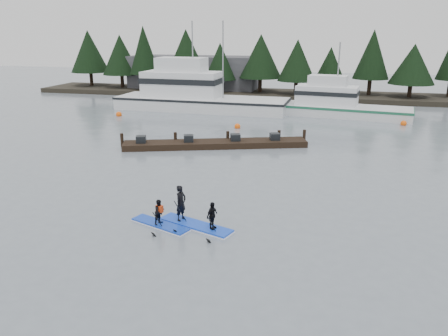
% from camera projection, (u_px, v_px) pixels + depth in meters
% --- Properties ---
extents(ground, '(160.00, 160.00, 0.00)m').
position_uv_depth(ground, '(190.00, 233.00, 18.82)').
color(ground, slate).
rests_on(ground, ground).
extents(far_shore, '(70.00, 8.00, 0.60)m').
position_uv_depth(far_shore, '(291.00, 95.00, 57.59)').
color(far_shore, '#2D281E').
rests_on(far_shore, ground).
extents(treeline, '(60.00, 4.00, 8.00)m').
position_uv_depth(treeline, '(290.00, 97.00, 57.68)').
color(treeline, black).
rests_on(treeline, ground).
extents(waterfront_building, '(18.00, 6.00, 5.00)m').
position_uv_depth(waterfront_building, '(194.00, 74.00, 62.05)').
color(waterfront_building, '#4C4C51').
rests_on(waterfront_building, ground).
extents(fishing_boat_large, '(19.00, 5.81, 10.50)m').
position_uv_depth(fishing_boat_large, '(197.00, 102.00, 48.33)').
color(fishing_boat_large, silver).
rests_on(fishing_boat_large, ground).
extents(fishing_boat_medium, '(13.92, 5.69, 8.18)m').
position_uv_depth(fishing_boat_medium, '(338.00, 110.00, 44.79)').
color(fishing_boat_medium, silver).
rests_on(fishing_boat_medium, ground).
extents(floating_dock, '(13.50, 6.24, 0.46)m').
position_uv_depth(floating_dock, '(216.00, 144.00, 32.73)').
color(floating_dock, black).
rests_on(floating_dock, ground).
extents(buoy_b, '(0.54, 0.54, 0.54)m').
position_uv_depth(buoy_b, '(237.00, 128.00, 39.16)').
color(buoy_b, '#FF5A0C').
rests_on(buoy_b, ground).
extents(buoy_a, '(0.59, 0.59, 0.59)m').
position_uv_depth(buoy_a, '(119.00, 116.00, 44.77)').
color(buoy_a, '#FF5A0C').
rests_on(buoy_a, ground).
extents(buoy_c, '(0.56, 0.56, 0.56)m').
position_uv_depth(buoy_c, '(403.00, 125.00, 40.40)').
color(buoy_c, '#FF5A0C').
rests_on(buoy_c, ground).
extents(paddleboard_solo, '(2.97, 1.69, 1.76)m').
position_uv_depth(paddleboard_solo, '(160.00, 217.00, 19.36)').
color(paddleboard_solo, '#143CBD').
rests_on(paddleboard_solo, ground).
extents(paddleboard_duo, '(3.62, 1.95, 2.23)m').
position_uv_depth(paddleboard_duo, '(194.00, 214.00, 19.27)').
color(paddleboard_duo, blue).
rests_on(paddleboard_duo, ground).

